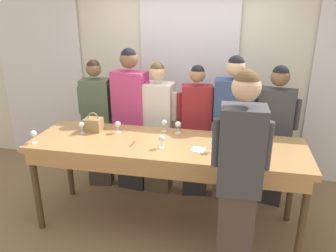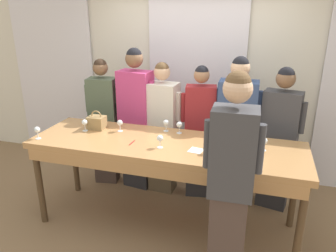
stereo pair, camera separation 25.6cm
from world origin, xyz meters
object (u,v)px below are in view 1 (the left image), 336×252
Objects in this scene: wine_glass_front_mid at (162,139)px; guest_striped_shirt at (196,131)px; wine_glass_back_right at (178,125)px; guest_navy_coat at (232,130)px; guest_pink_top at (131,119)px; handbag at (93,124)px; wine_glass_front_left at (118,125)px; wine_glass_center_left at (81,125)px; guest_olive_jacket at (98,123)px; guest_cream_sweater at (158,129)px; wine_glass_front_right at (213,142)px; wine_glass_center_right at (264,138)px; wine_glass_back_mid at (164,123)px; wine_glass_center_mid at (225,141)px; guest_beige_cap at (273,135)px; wine_bottle at (230,151)px; wine_glass_back_left at (33,134)px; tasting_bar at (166,151)px; host_pouring at (239,181)px.

guest_striped_shirt is (0.23, 0.87, -0.21)m from wine_glass_front_mid.
guest_navy_coat is at bearing 36.40° from wine_glass_back_right.
guest_pink_top reaches higher than guest_striped_shirt.
guest_navy_coat is at bearing 19.98° from handbag.
wine_glass_front_left is 0.40m from wine_glass_center_left.
guest_olive_jacket reaches higher than wine_glass_back_right.
wine_glass_front_right is at bearing -48.40° from guest_cream_sweater.
wine_glass_center_right is 1.00× the size of wine_glass_back_mid.
wine_glass_center_mid is at bearing -32.92° from guest_pink_top.
wine_glass_front_mid is 0.07× the size of guest_pink_top.
wine_glass_center_left is 2.21m from guest_beige_cap.
guest_cream_sweater is at bearing 113.09° from wine_glass_back_mid.
wine_glass_back_right is (-0.59, 0.66, -0.03)m from wine_bottle.
wine_glass_center_right is 0.08× the size of guest_cream_sweater.
guest_navy_coat reaches higher than guest_olive_jacket.
wine_glass_center_mid is 0.81m from guest_navy_coat.
wine_glass_front_right is 0.08× the size of guest_beige_cap.
wine_glass_front_left is at bearing -86.72° from guest_pink_top.
wine_glass_back_right is 0.08× the size of guest_olive_jacket.
wine_bottle reaches higher than wine_glass_back_left.
tasting_bar is 0.63m from wine_glass_center_mid.
wine_glass_back_left is at bearing -173.67° from wine_glass_front_mid.
handbag reaches higher than wine_glass_center_left.
guest_beige_cap is (1.13, 0.74, -0.02)m from tasting_bar.
wine_glass_front_right is at bearing -12.33° from handbag.
guest_striped_shirt is at bearing 139.47° from wine_glass_center_right.
guest_pink_top is 1.03× the size of guest_navy_coat.
wine_glass_center_left is at bearing 157.32° from host_pouring.
wine_glass_front_right is at bearing -15.26° from wine_glass_front_left.
host_pouring reaches higher than wine_glass_center_mid.
wine_bottle is 0.18× the size of host_pouring.
wine_glass_back_mid is 1.09m from guest_olive_jacket.
wine_glass_center_right is at bearing -13.49° from wine_glass_back_right.
host_pouring is (0.14, -0.59, -0.10)m from wine_glass_center_mid.
guest_beige_cap is (0.64, 0.85, -0.20)m from wine_glass_front_right.
wine_glass_front_left is 1.00× the size of wine_glass_center_right.
wine_glass_center_mid and wine_glass_center_right have the same top height.
wine_glass_back_left is 0.07× the size of host_pouring.
wine_glass_front_mid is at bearing -100.43° from wine_glass_back_right.
guest_navy_coat is at bearing 86.53° from wine_glass_center_mid.
guest_beige_cap is at bearing 0.00° from guest_cream_sweater.
wine_glass_front_right is 0.07× the size of guest_navy_coat.
wine_glass_front_left is 1.00× the size of wine_glass_front_mid.
wine_bottle is 1.45m from guest_cream_sweater.
tasting_bar is 1.66× the size of guest_olive_jacket.
guest_beige_cap reaches higher than tasting_bar.
wine_glass_back_left is 1.00× the size of wine_glass_back_right.
wine_glass_front_mid is at bearing -178.35° from wine_glass_front_right.
wine_glass_back_mid is 0.86m from guest_navy_coat.
tasting_bar is at bearing -106.21° from guest_striped_shirt.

